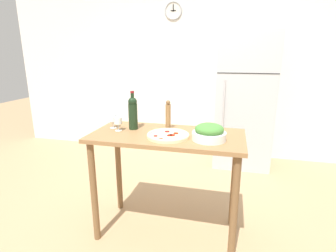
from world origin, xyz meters
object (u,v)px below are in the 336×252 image
Objects in this scene: wine_glass_near at (118,121)px; salad_bowl at (209,133)px; refrigerator at (244,101)px; homemade_pizza at (168,135)px; wine_glass_far at (113,119)px; wine_bottle at (133,112)px; pepper_mill at (168,115)px.

salad_bowl is (0.79, -0.07, -0.02)m from wine_glass_near.
refrigerator is 5.49× the size of homemade_pizza.
wine_bottle is at bearing 5.06° from wine_glass_far.
refrigerator is at bearing 59.23° from wine_bottle.
wine_glass_near is 0.36× the size of homemade_pizza.
wine_bottle is 0.71m from salad_bowl.
wine_glass_near is (-1.12, -1.79, 0.09)m from refrigerator.
refrigerator is 15.44× the size of wine_glass_near.
wine_bottle is at bearing -120.77° from refrigerator.
wine_glass_near is 1.00× the size of wine_glass_far.
homemade_pizza is (0.05, -0.22, -0.11)m from pepper_mill.
refrigerator is 2.10m from wine_glass_far.
refrigerator reaches higher than salad_bowl.
salad_bowl is at bearing -29.41° from pepper_mill.
refrigerator is 7.13× the size of salad_bowl.
wine_glass_far is 0.47× the size of pepper_mill.
pepper_mill is at bearing -113.33° from refrigerator.
homemade_pizza is at bearing -76.29° from pepper_mill.
salad_bowl is 0.33m from homemade_pizza.
wine_glass_far is at bearing -171.41° from pepper_mill.
wine_glass_far is at bearing 165.22° from homemade_pizza.
wine_glass_near is 0.11m from wine_glass_far.
wine_bottle reaches higher than wine_glass_far.
wine_bottle is at bearing 38.50° from wine_glass_near.
pepper_mill reaches higher than salad_bowl.
wine_bottle is 2.79× the size of wine_glass_far.
wine_glass_far reaches higher than homemade_pizza.
wine_glass_far is 0.36× the size of homemade_pizza.
wine_glass_far is at bearing -124.95° from refrigerator.
refrigerator is 15.44× the size of wine_glass_far.
salad_bowl is at bearing 0.84° from homemade_pizza.
homemade_pizza is at bearing -14.78° from wine_glass_far.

